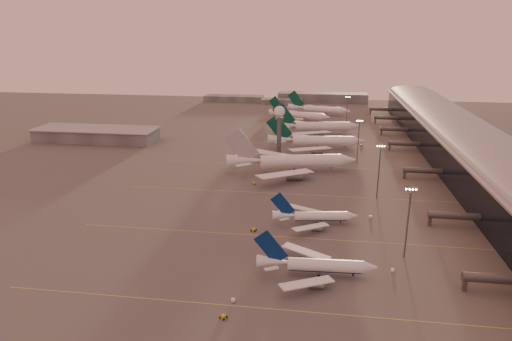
# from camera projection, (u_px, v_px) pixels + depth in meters

# --- Properties ---
(ground) EXTENTS (700.00, 700.00, 0.00)m
(ground) POSITION_uv_depth(u_px,v_px,m) (233.00, 246.00, 159.26)
(ground) COLOR #525050
(ground) RESTS_ON ground
(taxiway_markings) EXTENTS (180.00, 185.25, 0.02)m
(taxiway_markings) POSITION_uv_depth(u_px,v_px,m) (320.00, 195.00, 208.10)
(taxiway_markings) COLOR gold
(taxiway_markings) RESTS_ON ground
(terminal) EXTENTS (57.00, 362.00, 23.04)m
(terminal) POSITION_uv_depth(u_px,v_px,m) (467.00, 149.00, 245.56)
(terminal) COLOR black
(terminal) RESTS_ON ground
(hangar) EXTENTS (82.00, 27.00, 8.50)m
(hangar) POSITION_uv_depth(u_px,v_px,m) (96.00, 134.00, 306.24)
(hangar) COLOR #5C5E63
(hangar) RESTS_ON ground
(radar_tower) EXTENTS (6.40, 6.40, 31.10)m
(radar_tower) POSITION_uv_depth(u_px,v_px,m) (279.00, 121.00, 265.58)
(radar_tower) COLOR #4F5156
(radar_tower) RESTS_ON ground
(mast_a) EXTENTS (3.60, 0.56, 25.00)m
(mast_a) POSITION_uv_depth(u_px,v_px,m) (408.00, 219.00, 147.34)
(mast_a) COLOR #4F5156
(mast_a) RESTS_ON ground
(mast_b) EXTENTS (3.60, 0.56, 25.00)m
(mast_b) POSITION_uv_depth(u_px,v_px,m) (379.00, 169.00, 199.67)
(mast_b) COLOR #4F5156
(mast_b) RESTS_ON ground
(mast_c) EXTENTS (3.60, 0.56, 25.00)m
(mast_c) POSITION_uv_depth(u_px,v_px,m) (358.00, 139.00, 252.27)
(mast_c) COLOR #4F5156
(mast_c) RESTS_ON ground
(mast_d) EXTENTS (3.60, 0.56, 25.00)m
(mast_d) POSITION_uv_depth(u_px,v_px,m) (347.00, 111.00, 337.52)
(mast_d) COLOR #4F5156
(mast_d) RESTS_ON ground
(distant_horizon) EXTENTS (165.00, 37.50, 9.00)m
(distant_horizon) POSITION_uv_depth(u_px,v_px,m) (295.00, 98.00, 464.73)
(distant_horizon) COLOR #5C5E63
(distant_horizon) RESTS_ON ground
(narrowbody_near) EXTENTS (37.79, 30.14, 14.76)m
(narrowbody_near) POSITION_uv_depth(u_px,v_px,m) (316.00, 267.00, 139.55)
(narrowbody_near) COLOR white
(narrowbody_near) RESTS_ON ground
(narrowbody_mid) EXTENTS (33.74, 26.75, 13.24)m
(narrowbody_mid) POSITION_uv_depth(u_px,v_px,m) (315.00, 218.00, 176.43)
(narrowbody_mid) COLOR white
(narrowbody_mid) RESTS_ON ground
(widebody_white) EXTENTS (68.63, 54.45, 24.42)m
(widebody_white) POSITION_uv_depth(u_px,v_px,m) (292.00, 164.00, 239.56)
(widebody_white) COLOR white
(widebody_white) RESTS_ON ground
(greentail_a) EXTENTS (61.44, 49.37, 22.35)m
(greentail_a) POSITION_uv_depth(u_px,v_px,m) (316.00, 143.00, 284.26)
(greentail_a) COLOR white
(greentail_a) RESTS_ON ground
(greentail_b) EXTENTS (62.39, 50.02, 22.78)m
(greentail_b) POSITION_uv_depth(u_px,v_px,m) (317.00, 128.00, 325.48)
(greentail_b) COLOR white
(greentail_b) RESTS_ON ground
(greentail_c) EXTENTS (51.16, 40.77, 19.02)m
(greentail_c) POSITION_uv_depth(u_px,v_px,m) (299.00, 117.00, 371.74)
(greentail_c) COLOR white
(greentail_c) RESTS_ON ground
(greentail_d) EXTENTS (55.24, 44.12, 20.37)m
(greentail_d) POSITION_uv_depth(u_px,v_px,m) (319.00, 111.00, 395.50)
(greentail_d) COLOR white
(greentail_d) RESTS_ON ground
(gsv_truck_a) EXTENTS (5.64, 2.91, 2.17)m
(gsv_truck_a) POSITION_uv_depth(u_px,v_px,m) (235.00, 299.00, 126.60)
(gsv_truck_a) COLOR white
(gsv_truck_a) RESTS_ON ground
(gsv_tug_near) EXTENTS (3.55, 4.13, 1.01)m
(gsv_tug_near) POSITION_uv_depth(u_px,v_px,m) (223.00, 317.00, 119.58)
(gsv_tug_near) COLOR gold
(gsv_tug_near) RESTS_ON ground
(gsv_catering_a) EXTENTS (4.45, 2.14, 3.65)m
(gsv_catering_a) POSITION_uv_depth(u_px,v_px,m) (393.00, 266.00, 142.23)
(gsv_catering_a) COLOR white
(gsv_catering_a) RESTS_ON ground
(gsv_tug_mid) EXTENTS (4.28, 3.31, 1.08)m
(gsv_tug_mid) POSITION_uv_depth(u_px,v_px,m) (254.00, 230.00, 170.81)
(gsv_tug_mid) COLOR gold
(gsv_tug_mid) RESTS_ON ground
(gsv_truck_b) EXTENTS (5.48, 2.16, 2.20)m
(gsv_truck_b) POSITION_uv_depth(u_px,v_px,m) (372.00, 216.00, 182.20)
(gsv_truck_b) COLOR white
(gsv_truck_b) RESTS_ON ground
(gsv_truck_c) EXTENTS (6.35, 4.49, 2.42)m
(gsv_truck_c) POSITION_uv_depth(u_px,v_px,m) (255.00, 182.00, 221.46)
(gsv_truck_c) COLOR gold
(gsv_truck_c) RESTS_ON ground
(gsv_catering_b) EXTENTS (5.25, 2.61, 4.25)m
(gsv_catering_b) POSITION_uv_depth(u_px,v_px,m) (415.00, 185.00, 214.29)
(gsv_catering_b) COLOR gold
(gsv_catering_b) RESTS_ON ground
(gsv_tug_far) EXTENTS (3.81, 4.16, 1.02)m
(gsv_tug_far) POSITION_uv_depth(u_px,v_px,m) (301.00, 160.00, 260.12)
(gsv_tug_far) COLOR white
(gsv_tug_far) RESTS_ON ground
(gsv_tug_hangar) EXTENTS (3.78, 3.06, 0.94)m
(gsv_tug_hangar) POSITION_uv_depth(u_px,v_px,m) (361.00, 146.00, 291.85)
(gsv_tug_hangar) COLOR gold
(gsv_tug_hangar) RESTS_ON ground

